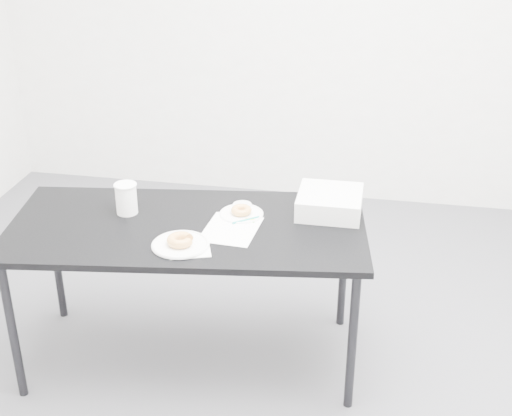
% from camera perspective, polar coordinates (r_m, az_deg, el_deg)
% --- Properties ---
extents(floor, '(4.00, 4.00, 0.00)m').
position_cam_1_polar(floor, '(3.49, -2.43, -12.42)').
color(floor, '#454549').
rests_on(floor, ground).
extents(wall_back, '(4.00, 0.02, 2.70)m').
position_cam_1_polar(wall_back, '(4.77, 2.83, 16.18)').
color(wall_back, white).
rests_on(wall_back, floor).
extents(table, '(1.66, 0.95, 0.72)m').
position_cam_1_polar(table, '(3.19, -5.52, -2.21)').
color(table, black).
rests_on(table, floor).
extents(scorecard, '(0.25, 0.30, 0.00)m').
position_cam_1_polar(scorecard, '(3.12, -2.01, -1.70)').
color(scorecard, white).
rests_on(scorecard, table).
extents(logo_patch, '(0.05, 0.05, 0.00)m').
position_cam_1_polar(logo_patch, '(3.19, -0.44, -0.94)').
color(logo_patch, green).
rests_on(logo_patch, scorecard).
extents(pen, '(0.11, 0.09, 0.01)m').
position_cam_1_polar(pen, '(3.18, -0.81, -0.96)').
color(pen, '#0C8980').
rests_on(pen, scorecard).
extents(napkin, '(0.21, 0.21, 0.00)m').
position_cam_1_polar(napkin, '(2.98, -5.34, -3.22)').
color(napkin, white).
rests_on(napkin, table).
extents(plate_near, '(0.24, 0.24, 0.01)m').
position_cam_1_polar(plate_near, '(3.00, -6.06, -2.93)').
color(plate_near, white).
rests_on(plate_near, napkin).
extents(donut_near, '(0.13, 0.13, 0.04)m').
position_cam_1_polar(donut_near, '(2.99, -6.07, -2.56)').
color(donut_near, '#CE8B41').
rests_on(donut_near, plate_near).
extents(plate_far, '(0.20, 0.20, 0.01)m').
position_cam_1_polar(plate_far, '(3.24, -1.18, -0.47)').
color(plate_far, white).
rests_on(plate_far, table).
extents(donut_far, '(0.11, 0.11, 0.03)m').
position_cam_1_polar(donut_far, '(3.23, -1.18, -0.18)').
color(donut_far, '#CE8B41').
rests_on(donut_far, plate_far).
extents(coffee_cup, '(0.10, 0.10, 0.14)m').
position_cam_1_polar(coffee_cup, '(3.28, -10.34, 0.76)').
color(coffee_cup, white).
rests_on(coffee_cup, table).
extents(cup_lid, '(0.09, 0.09, 0.01)m').
position_cam_1_polar(cup_lid, '(3.32, -1.11, 0.22)').
color(cup_lid, silver).
rests_on(cup_lid, table).
extents(bakery_box, '(0.29, 0.29, 0.10)m').
position_cam_1_polar(bakery_box, '(3.26, 5.92, 0.45)').
color(bakery_box, silver).
rests_on(bakery_box, table).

